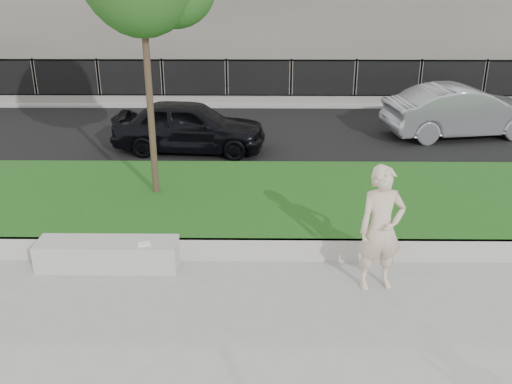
{
  "coord_description": "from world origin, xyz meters",
  "views": [
    {
      "loc": [
        0.62,
        -7.46,
        4.74
      ],
      "look_at": [
        0.52,
        1.2,
        1.19
      ],
      "focal_mm": 40.0,
      "sensor_mm": 36.0,
      "label": 1
    }
  ],
  "objects_px": {
    "stone_bench": "(108,254)",
    "man": "(381,229)",
    "book": "(144,244)",
    "car_dark": "(189,126)",
    "car_silver": "(463,111)"
  },
  "relations": [
    {
      "from": "car_dark",
      "to": "man",
      "type": "bearing_deg",
      "value": -145.88
    },
    {
      "from": "car_dark",
      "to": "car_silver",
      "type": "xyz_separation_m",
      "value": [
        7.56,
        1.44,
        0.05
      ]
    },
    {
      "from": "book",
      "to": "car_dark",
      "type": "relative_size",
      "value": 0.05
    },
    {
      "from": "man",
      "to": "book",
      "type": "relative_size",
      "value": 9.9
    },
    {
      "from": "man",
      "to": "car_dark",
      "type": "bearing_deg",
      "value": 108.01
    },
    {
      "from": "car_dark",
      "to": "book",
      "type": "bearing_deg",
      "value": -174.98
    },
    {
      "from": "man",
      "to": "car_silver",
      "type": "distance_m",
      "value": 8.95
    },
    {
      "from": "man",
      "to": "book",
      "type": "xyz_separation_m",
      "value": [
        -3.69,
        0.45,
        -0.51
      ]
    },
    {
      "from": "stone_bench",
      "to": "man",
      "type": "xyz_separation_m",
      "value": [
        4.32,
        -0.55,
        0.75
      ]
    },
    {
      "from": "car_silver",
      "to": "book",
      "type": "bearing_deg",
      "value": 125.48
    },
    {
      "from": "man",
      "to": "car_dark",
      "type": "xyz_separation_m",
      "value": [
        -3.68,
        6.63,
        -0.28
      ]
    },
    {
      "from": "stone_bench",
      "to": "man",
      "type": "relative_size",
      "value": 1.16
    },
    {
      "from": "book",
      "to": "car_silver",
      "type": "height_order",
      "value": "car_silver"
    },
    {
      "from": "man",
      "to": "car_silver",
      "type": "xyz_separation_m",
      "value": [
        3.87,
        8.07,
        -0.23
      ]
    },
    {
      "from": "man",
      "to": "book",
      "type": "distance_m",
      "value": 3.75
    }
  ]
}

